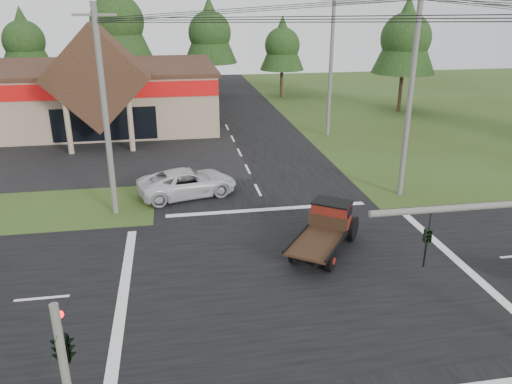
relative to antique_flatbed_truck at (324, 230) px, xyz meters
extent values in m
plane|color=#2E3F16|center=(-1.55, -1.88, -1.04)|extent=(120.00, 120.00, 0.00)
cube|color=black|center=(-1.55, -1.88, -1.03)|extent=(12.00, 120.00, 0.02)
cube|color=black|center=(-1.55, -1.88, -1.03)|extent=(120.00, 12.00, 0.02)
cube|color=black|center=(-15.55, 17.12, -1.03)|extent=(28.00, 14.00, 0.02)
cube|color=tan|center=(-17.55, 28.12, 1.46)|extent=(30.00, 15.00, 5.00)
cube|color=#372516|center=(-17.55, 28.12, 4.01)|extent=(30.40, 15.40, 0.30)
cube|color=#B10D0D|center=(-17.55, 20.57, 3.06)|extent=(30.00, 0.12, 1.20)
cube|color=#372516|center=(-11.55, 19.62, 4.26)|extent=(7.78, 4.00, 7.78)
cylinder|color=tan|center=(-13.75, 17.92, 0.96)|extent=(0.40, 0.40, 4.00)
cylinder|color=tan|center=(-9.35, 17.92, 0.96)|extent=(0.40, 0.40, 4.00)
cube|color=black|center=(-11.55, 20.60, 0.46)|extent=(8.00, 0.08, 2.60)
imported|color=black|center=(-0.55, -9.38, 3.96)|extent=(0.16, 0.20, 1.00)
imported|color=black|center=(-9.05, -9.18, 2.66)|extent=(0.53, 2.48, 1.00)
sphere|color=#FF0C0C|center=(-9.05, -9.03, 2.86)|extent=(0.18, 0.18, 0.18)
cylinder|color=#595651|center=(-9.55, 6.12, 4.21)|extent=(0.30, 0.30, 10.50)
cube|color=#595651|center=(-9.55, 6.12, 8.86)|extent=(2.00, 0.12, 0.12)
cylinder|color=#595651|center=(6.45, 6.12, 4.71)|extent=(0.30, 0.30, 11.50)
cylinder|color=#595651|center=(6.45, 20.12, 4.56)|extent=(0.30, 0.30, 11.20)
cube|color=#595651|center=(6.45, 20.12, 9.56)|extent=(2.00, 0.12, 0.12)
cylinder|color=#332316|center=(-21.55, 40.12, 0.71)|extent=(0.36, 0.36, 3.50)
cone|color=black|center=(-21.55, 40.12, 5.76)|extent=(5.60, 5.60, 6.60)
sphere|color=black|center=(-21.55, 40.12, 5.46)|extent=(4.40, 4.40, 4.40)
cylinder|color=#332316|center=(-11.55, 39.12, 1.23)|extent=(0.36, 0.36, 4.55)
cone|color=black|center=(-11.55, 39.12, 7.80)|extent=(7.28, 7.28, 8.58)
sphere|color=black|center=(-11.55, 39.12, 7.41)|extent=(5.72, 5.72, 5.72)
cylinder|color=#332316|center=(-1.55, 40.12, 0.88)|extent=(0.36, 0.36, 3.85)
cone|color=black|center=(-1.55, 40.12, 6.44)|extent=(6.16, 6.16, 7.26)
sphere|color=black|center=(-1.55, 40.12, 6.11)|extent=(4.84, 4.84, 4.84)
cylinder|color=#332316|center=(6.45, 38.12, 0.53)|extent=(0.36, 0.36, 3.15)
cone|color=black|center=(6.45, 38.12, 5.08)|extent=(5.04, 5.04, 5.94)
sphere|color=black|center=(6.45, 38.12, 4.81)|extent=(3.96, 3.96, 3.96)
cylinder|color=#332316|center=(16.45, 28.12, 0.88)|extent=(0.36, 0.36, 3.85)
cone|color=black|center=(16.45, 28.12, 6.44)|extent=(6.16, 6.16, 7.26)
sphere|color=black|center=(16.45, 28.12, 6.11)|extent=(4.84, 4.84, 4.84)
imported|color=silver|center=(-5.66, 8.01, -0.27)|extent=(6.08, 3.90, 1.56)
camera|label=1|loc=(-6.29, -19.09, 9.42)|focal=35.00mm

